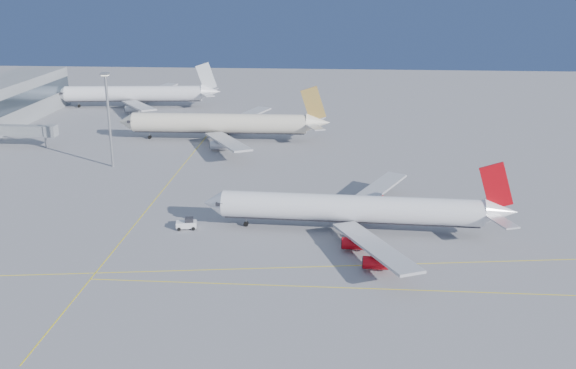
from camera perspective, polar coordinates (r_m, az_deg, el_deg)
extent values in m
plane|color=slate|center=(122.06, 3.19, -6.08)|extent=(500.00, 500.00, 0.00)
cube|color=#3F4C59|center=(227.44, -24.15, 6.15)|extent=(0.40, 107.80, 5.00)
cube|color=gray|center=(211.94, -23.04, 4.46)|extent=(22.00, 3.00, 3.00)
cylinder|color=gray|center=(208.58, -20.75, 3.80)|extent=(0.70, 0.70, 5.20)
cube|color=gray|center=(207.17, -20.32, 4.50)|extent=(3.20, 3.60, 3.40)
cube|color=yellow|center=(109.48, 5.69, -9.13)|extent=(90.00, 0.18, 0.02)
cube|color=yellow|center=(116.60, 3.13, -7.29)|extent=(118.86, 16.88, 0.02)
cube|color=yellow|center=(155.54, -11.47, -1.00)|extent=(0.18, 140.00, 0.02)
cylinder|color=white|center=(130.88, 5.57, -2.12)|extent=(52.91, 7.65, 5.46)
cone|color=white|center=(134.24, -6.65, -1.63)|extent=(4.46, 5.63, 5.46)
cone|color=white|center=(133.70, 18.39, -2.30)|extent=(6.80, 5.46, 5.19)
cube|color=black|center=(133.66, -5.92, -1.44)|extent=(1.72, 5.25, 0.66)
cube|color=#B7B7BC|center=(117.28, 7.72, -5.46)|extent=(15.38, 26.96, 0.52)
cube|color=#B7B7BC|center=(145.84, 7.56, -0.68)|extent=(17.24, 26.33, 0.52)
cube|color=#B60710|center=(131.74, 18.02, -0.13)|extent=(7.25, 0.72, 9.96)
cylinder|color=gray|center=(134.04, -3.76, -3.08)|extent=(0.23, 0.23, 2.17)
cylinder|color=black|center=(134.44, -3.75, -3.51)|extent=(1.06, 0.70, 1.04)
cylinder|color=gray|center=(128.46, 5.91, -4.11)|extent=(0.30, 0.30, 2.17)
cylinder|color=black|center=(128.88, 5.89, -4.55)|extent=(1.07, 0.89, 1.04)
cylinder|color=gray|center=(135.65, 5.96, -2.88)|extent=(0.30, 0.30, 2.17)
cylinder|color=black|center=(136.04, 5.95, -3.31)|extent=(1.07, 0.89, 1.04)
cylinder|color=#B60710|center=(122.44, 5.87, -5.24)|extent=(4.61, 2.54, 2.35)
cylinder|color=#B60710|center=(115.02, 7.80, -6.92)|extent=(4.61, 2.54, 2.35)
cylinder|color=#B60710|center=(141.74, 6.02, -1.93)|extent=(4.61, 2.54, 2.35)
cylinder|color=#B60710|center=(149.51, 7.59, -0.92)|extent=(4.61, 2.54, 2.35)
cylinder|color=beige|center=(204.63, -6.14, 5.45)|extent=(55.25, 6.70, 6.05)
cone|color=beige|center=(211.67, -14.19, 5.42)|extent=(4.85, 6.10, 6.05)
cone|color=beige|center=(201.67, 2.70, 5.53)|extent=(7.50, 5.83, 5.75)
cube|color=black|center=(210.93, -13.68, 5.59)|extent=(1.77, 5.77, 0.74)
cube|color=#B7B7BC|center=(188.20, -5.41, 3.83)|extent=(18.22, 29.00, 0.58)
cube|color=#B7B7BC|center=(220.33, -4.09, 5.97)|extent=(17.65, 29.19, 0.58)
cube|color=#A9893F|center=(200.50, 2.27, 7.19)|extent=(8.17, 0.57, 11.23)
cylinder|color=gray|center=(210.39, -12.21, 4.46)|extent=(0.25, 0.25, 2.44)
cylinder|color=black|center=(210.67, -12.19, 4.14)|extent=(1.18, 0.76, 1.17)
cylinder|color=gray|center=(201.17, -6.00, 4.16)|extent=(0.34, 0.34, 2.44)
cylinder|color=black|center=(201.47, -5.99, 3.82)|extent=(1.18, 0.97, 1.17)
cylinder|color=gray|center=(209.41, -5.62, 4.73)|extent=(0.34, 0.34, 2.44)
cylinder|color=black|center=(209.70, -5.61, 4.40)|extent=(1.18, 0.97, 1.17)
cylinder|color=#B7B7BC|center=(192.02, -6.15, 3.48)|extent=(5.12, 2.71, 2.65)
cylinder|color=#B7B7BC|center=(218.30, -4.98, 5.30)|extent=(5.12, 2.71, 2.65)
cylinder|color=white|center=(262.93, -13.55, 7.86)|extent=(53.81, 11.32, 5.99)
cone|color=white|center=(270.44, -19.64, 7.59)|extent=(5.39, 6.44, 5.99)
cone|color=white|center=(258.26, -6.87, 8.20)|extent=(8.02, 6.41, 5.69)
cube|color=black|center=(269.71, -19.24, 7.75)|extent=(2.27, 5.83, 0.75)
cube|color=#B7B7BC|center=(246.60, -13.15, 6.85)|extent=(19.88, 27.45, 0.59)
cube|color=#B7B7BC|center=(277.97, -11.86, 8.17)|extent=(15.16, 29.00, 0.59)
cube|color=silver|center=(257.47, -7.28, 9.49)|extent=(8.23, 1.30, 11.32)
cylinder|color=gray|center=(268.94, -18.10, 6.91)|extent=(0.26, 0.26, 2.46)
cylinder|color=black|center=(269.16, -18.08, 6.65)|extent=(1.25, 0.86, 1.18)
cylinder|color=gray|center=(259.24, -13.45, 6.91)|extent=(0.34, 0.34, 2.46)
cylinder|color=black|center=(259.47, -13.43, 6.65)|extent=(1.27, 1.08, 1.18)
cylinder|color=gray|center=(267.47, -13.09, 7.27)|extent=(0.34, 0.34, 2.46)
cylinder|color=black|center=(267.70, -13.07, 7.01)|extent=(1.27, 1.08, 1.18)
cylinder|color=#B7B7BC|center=(250.37, -13.67, 6.51)|extent=(5.38, 3.17, 2.67)
cylinder|color=#B7B7BC|center=(276.07, -12.56, 7.63)|extent=(5.38, 3.17, 2.67)
cube|color=white|center=(134.40, -9.02, -3.52)|extent=(4.46, 2.76, 1.25)
cube|color=black|center=(134.02, -8.78, -3.14)|extent=(1.94, 2.03, 0.94)
cylinder|color=black|center=(133.70, -9.66, -3.94)|extent=(0.78, 0.48, 0.73)
cylinder|color=black|center=(135.73, -9.60, -3.59)|extent=(0.78, 0.48, 0.73)
cylinder|color=black|center=(133.51, -8.41, -3.91)|extent=(0.78, 0.48, 0.73)
cylinder|color=black|center=(135.54, -8.37, -3.56)|extent=(0.78, 0.48, 0.73)
cylinder|color=gray|center=(179.46, -15.61, 5.42)|extent=(0.71, 0.71, 25.19)
cube|color=gray|center=(177.23, -15.96, 9.45)|extent=(2.22, 2.22, 0.50)
cube|color=white|center=(177.29, -15.95, 9.33)|extent=(1.61, 1.61, 0.25)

